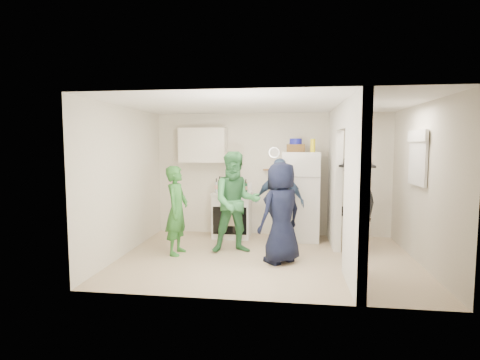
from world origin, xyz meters
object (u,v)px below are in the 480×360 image
(fridge, at_px, (300,196))
(wicker_basket, at_px, (296,148))
(stove, at_px, (232,215))
(person_green_center, at_px, (236,202))
(blue_bowl, at_px, (296,141))
(person_navy, at_px, (281,213))
(person_nook, at_px, (356,204))
(person_green_left, at_px, (177,210))
(yellow_cup_stack_top, at_px, (313,146))
(person_denim, at_px, (279,202))

(fridge, bearing_deg, wicker_basket, 153.43)
(stove, height_order, person_green_center, person_green_center)
(blue_bowl, bearing_deg, wicker_basket, 0.00)
(person_navy, relative_size, person_nook, 0.92)
(blue_bowl, bearing_deg, person_green_left, -146.47)
(fridge, height_order, blue_bowl, blue_bowl)
(person_green_center, distance_m, person_nook, 2.04)
(stove, relative_size, person_nook, 0.52)
(person_nook, bearing_deg, fridge, -146.19)
(person_green_left, relative_size, person_nook, 0.87)
(person_green_center, xyz_separation_m, person_navy, (0.78, -0.47, -0.08))
(yellow_cup_stack_top, relative_size, person_nook, 0.14)
(person_navy, xyz_separation_m, person_nook, (1.25, 0.63, 0.07))
(person_green_left, relative_size, person_green_center, 0.86)
(person_green_center, distance_m, person_navy, 0.92)
(stove, relative_size, blue_bowl, 3.78)
(blue_bowl, distance_m, person_denim, 1.28)
(fridge, xyz_separation_m, person_green_left, (-2.10, -1.28, -0.11))
(stove, height_order, person_nook, person_nook)
(wicker_basket, height_order, person_green_left, wicker_basket)
(blue_bowl, height_order, person_denim, blue_bowl)
(yellow_cup_stack_top, height_order, person_green_center, yellow_cup_stack_top)
(person_denim, bearing_deg, fridge, 70.16)
(stove, xyz_separation_m, wicker_basket, (1.25, 0.02, 1.34))
(fridge, xyz_separation_m, blue_bowl, (-0.10, 0.05, 1.06))
(person_denim, height_order, person_navy, person_denim)
(stove, xyz_separation_m, fridge, (1.35, -0.03, 0.41))
(stove, xyz_separation_m, person_nook, (2.26, -0.91, 0.41))
(fridge, xyz_separation_m, wicker_basket, (-0.10, 0.05, 0.93))
(person_nook, bearing_deg, person_green_center, -97.59)
(person_denim, xyz_separation_m, person_navy, (0.06, -1.02, -0.01))
(yellow_cup_stack_top, height_order, person_denim, yellow_cup_stack_top)
(person_green_left, xyz_separation_m, person_green_center, (0.98, 0.23, 0.12))
(stove, bearing_deg, blue_bowl, 0.91)
(person_green_left, bearing_deg, person_green_center, -72.16)
(blue_bowl, xyz_separation_m, person_green_center, (-1.02, -1.09, -1.05))
(wicker_basket, bearing_deg, person_denim, -118.78)
(fridge, distance_m, blue_bowl, 1.07)
(person_navy, bearing_deg, person_green_left, -51.62)
(yellow_cup_stack_top, relative_size, person_denim, 0.15)
(stove, xyz_separation_m, person_green_left, (-0.75, -1.31, 0.30))
(person_green_left, distance_m, person_green_center, 1.01)
(wicker_basket, distance_m, person_navy, 1.87)
(person_denim, bearing_deg, stove, 170.38)
(stove, height_order, blue_bowl, blue_bowl)
(blue_bowl, distance_m, yellow_cup_stack_top, 0.36)
(person_green_center, bearing_deg, blue_bowl, 31.62)
(person_green_center, xyz_separation_m, person_denim, (0.72, 0.55, -0.07))
(blue_bowl, xyz_separation_m, person_navy, (-0.24, -1.56, -1.13))
(wicker_basket, bearing_deg, stove, -179.09)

